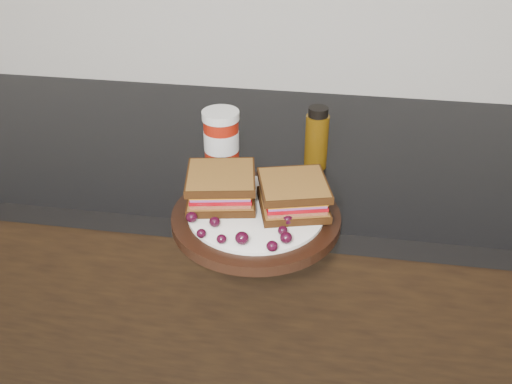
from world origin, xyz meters
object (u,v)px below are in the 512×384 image
(condiment_jar, at_px, (221,137))
(sandwich_left, at_px, (221,187))
(plate, at_px, (256,218))
(oil_bottle, at_px, (317,138))

(condiment_jar, bearing_deg, sandwich_left, -77.96)
(plate, distance_m, oil_bottle, 0.23)
(plate, height_order, condiment_jar, condiment_jar)
(plate, xyz_separation_m, sandwich_left, (-0.06, 0.02, 0.04))
(condiment_jar, bearing_deg, plate, -63.45)
(sandwich_left, xyz_separation_m, condiment_jar, (-0.04, 0.18, 0.00))
(sandwich_left, height_order, condiment_jar, condiment_jar)
(sandwich_left, bearing_deg, plate, -30.23)
(sandwich_left, relative_size, oil_bottle, 0.91)
(sandwich_left, bearing_deg, condiment_jar, 91.61)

